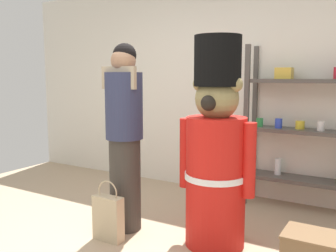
{
  "coord_description": "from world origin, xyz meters",
  "views": [
    {
      "loc": [
        1.67,
        -2.1,
        1.43
      ],
      "look_at": [
        0.03,
        0.64,
        1.0
      ],
      "focal_mm": 39.7,
      "sensor_mm": 36.0,
      "label": 1
    }
  ],
  "objects": [
    {
      "name": "back_wall",
      "position": [
        0.0,
        2.2,
        1.3
      ],
      "size": [
        6.4,
        0.12,
        2.6
      ],
      "primitive_type": "cube",
      "color": "silver",
      "rests_on": "ground_plane"
    },
    {
      "name": "teddy_bear_guard",
      "position": [
        0.46,
        0.7,
        0.79
      ],
      "size": [
        0.68,
        0.52,
        1.75
      ],
      "color": "red",
      "rests_on": "ground_plane"
    },
    {
      "name": "person_shopper",
      "position": [
        -0.39,
        0.58,
        0.9
      ],
      "size": [
        0.36,
        0.34,
        1.72
      ],
      "color": "#38332D",
      "rests_on": "ground_plane"
    },
    {
      "name": "merchandise_shelf",
      "position": [
        0.98,
        1.98,
        0.89
      ],
      "size": [
        1.34,
        0.35,
        1.77
      ],
      "color": "#4C4742",
      "rests_on": "ground_plane"
    },
    {
      "name": "display_crate",
      "position": [
        1.24,
        0.67,
        0.14
      ],
      "size": [
        0.38,
        0.34,
        0.28
      ],
      "color": "brown",
      "rests_on": "ground_plane"
    },
    {
      "name": "shopping_bag",
      "position": [
        -0.37,
        0.3,
        0.21
      ],
      "size": [
        0.28,
        0.11,
        0.54
      ],
      "color": "#C1AD89",
      "rests_on": "ground_plane"
    }
  ]
}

